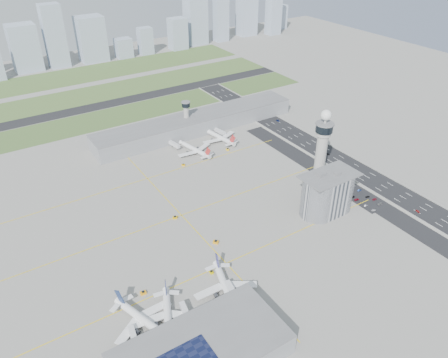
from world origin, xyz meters
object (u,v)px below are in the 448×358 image
airplane_near_a (144,317)px  car_hw_4 (236,106)px  tug_0 (143,293)px  jet_bridge_far_0 (170,143)px  tug_1 (211,272)px  tug_5 (228,149)px  jet_bridge_near_1 (190,324)px  car_lot_11 (347,183)px  car_lot_10 (353,186)px  car_lot_4 (346,192)px  jet_bridge_near_2 (237,300)px  car_lot_8 (368,197)px  tug_2 (216,242)px  control_tower (322,146)px  secondary_tower (186,114)px  car_lot_1 (366,205)px  car_lot_9 (359,190)px  car_lot_6 (380,204)px  airplane_near_b (168,316)px  airplane_far_a (194,147)px  airplane_near_c (226,286)px  car_hw_0 (418,211)px  jet_bridge_far_1 (215,131)px  car_lot_7 (375,199)px  car_lot_2 (357,199)px  car_hw_1 (328,154)px  tug_4 (183,165)px  car_hw_2 (278,121)px  car_lot_3 (353,197)px  jet_bridge_near_0 (137,350)px  airplane_far_b (219,134)px  car_lot_0 (373,210)px  tug_3 (175,217)px

airplane_near_a → car_hw_4: airplane_near_a is taller
tug_0 → jet_bridge_far_0: bearing=153.9°
tug_1 → tug_5: 159.59m
jet_bridge_near_1 → car_lot_11: size_ratio=3.51×
car_lot_10 → car_lot_4: bearing=107.3°
jet_bridge_near_2 → car_lot_4: size_ratio=4.30×
car_lot_11 → car_lot_8: bearing=177.2°
tug_0 → tug_2: size_ratio=0.93×
control_tower → secondary_tower: bearing=106.5°
car_lot_1 → car_lot_9: 20.66m
car_lot_6 → airplane_near_a: bearing=89.4°
airplane_near_b → car_hw_4: airplane_near_b is taller
car_lot_6 → car_lot_10: car_lot_10 is taller
jet_bridge_near_2 → car_lot_1: size_ratio=3.77×
airplane_near_a → car_hw_4: 308.11m
secondary_tower → airplane_far_a: bearing=-110.1°
secondary_tower → airplane_near_a: (-132.71, -196.47, -12.61)m
airplane_near_c → jet_bridge_near_1: (-29.28, -9.64, -3.42)m
airplane_far_a → car_lot_8: bearing=-161.7°
tug_5 → car_hw_0: (65.45, -156.15, -0.42)m
car_lot_1 → car_lot_8: 12.46m
car_lot_9 → jet_bridge_far_1: bearing=14.4°
control_tower → tug_1: size_ratio=23.05×
secondary_tower → tug_1: bearing=-114.3°
jet_bridge_near_1 → tug_5: (125.89, 156.90, -1.84)m
car_lot_7 → airplane_near_b: bearing=97.0°
tug_2 → tug_5: (78.10, 105.74, -0.04)m
car_lot_11 → car_hw_4: bearing=-4.6°
car_lot_2 → car_hw_1: size_ratio=1.10×
tug_4 → car_hw_2: (127.29, 28.35, -0.23)m
car_lot_3 → tug_5: bearing=23.9°
jet_bridge_far_0 → tug_1: (-54.30, -164.20, -2.04)m
airplane_near_b → car_hw_1: airplane_near_b is taller
secondary_tower → car_lot_11: bearing=-67.8°
jet_bridge_near_0 → jet_bridge_near_2: (60.00, 0.00, 0.00)m
jet_bridge_near_0 → car_hw_2: jet_bridge_near_0 is taller
airplane_far_b → car_lot_0: bearing=-176.6°
car_lot_8 → jet_bridge_far_1: bearing=21.9°
airplane_near_c → car_lot_0: (135.73, 9.79, -5.67)m
jet_bridge_near_1 → jet_bridge_far_0: size_ratio=1.00×
car_hw_1 → car_lot_7: bearing=-109.7°
airplane_near_c → airplane_far_a: bearing=173.1°
airplane_near_b → airplane_near_c: airplane_near_c is taller
airplane_far_a → tug_3: size_ratio=12.94×
jet_bridge_far_0 → tug_2: (-37.21, -141.84, -1.79)m
airplane_near_b → car_hw_2: airplane_near_b is taller
jet_bridge_far_0 → car_hw_0: 219.71m
tug_0 → car_lot_0: 177.09m
tug_2 → car_lot_1: (117.11, -24.59, -0.44)m
car_lot_4 → car_lot_7: (11.75, -18.66, 0.04)m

